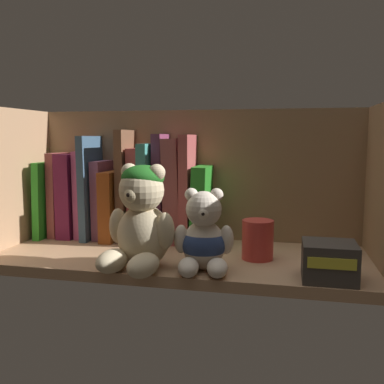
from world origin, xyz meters
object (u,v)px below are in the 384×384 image
(book_0, at_px, (53,198))
(book_11, at_px, (176,190))
(book_2, at_px, (73,195))
(book_13, at_px, (203,204))
(book_5, at_px, (104,199))
(book_12, at_px, (190,189))
(book_9, at_px, (152,192))
(pillar_candle, at_px, (257,240))
(book_3, at_px, (86,194))
(book_6, at_px, (116,204))
(teddy_bear_larger, at_px, (141,219))
(book_8, at_px, (139,194))
(small_product_box, at_px, (329,261))
(book_1, at_px, (61,194))
(book_10, at_px, (162,188))
(teddy_bear_smaller, at_px, (204,238))
(book_7, at_px, (127,185))
(book_4, at_px, (94,187))

(book_0, distance_m, book_11, 0.30)
(book_2, distance_m, book_13, 0.31)
(book_5, relative_size, book_12, 0.75)
(book_11, xyz_separation_m, book_13, (0.06, 0.00, -0.03))
(book_9, bearing_deg, pillar_candle, -24.67)
(book_5, xyz_separation_m, book_12, (0.20, 0.00, 0.03))
(book_3, height_order, book_6, book_3)
(book_11, height_order, teddy_bear_larger, book_11)
(book_8, relative_size, book_12, 0.87)
(book_6, xyz_separation_m, small_product_box, (0.45, -0.20, -0.05))
(book_11, distance_m, small_product_box, 0.38)
(book_13, height_order, pillar_candle, book_13)
(book_1, height_order, book_12, book_12)
(book_12, bearing_deg, book_9, 180.00)
(book_3, xyz_separation_m, book_13, (0.28, 0.00, -0.01))
(book_1, bearing_deg, book_10, 0.00)
(book_5, height_order, book_10, book_10)
(book_10, distance_m, book_12, 0.06)
(book_0, bearing_deg, teddy_bear_smaller, -26.15)
(book_10, height_order, teddy_bear_larger, book_10)
(book_8, bearing_deg, book_7, 180.00)
(book_7, relative_size, book_13, 1.46)
(teddy_bear_larger, bearing_deg, book_12, 78.70)
(book_10, bearing_deg, teddy_bear_smaller, -56.17)
(book_9, height_order, small_product_box, book_9)
(book_11, relative_size, pillar_candle, 3.04)
(book_10, relative_size, pillar_candle, 3.17)
(book_1, bearing_deg, book_3, 0.00)
(book_11, relative_size, teddy_bear_smaller, 1.58)
(book_7, bearing_deg, book_0, 180.00)
(book_8, bearing_deg, pillar_candle, -22.31)
(book_8, bearing_deg, book_2, 180.00)
(book_1, relative_size, book_12, 0.83)
(book_2, height_order, book_3, book_3)
(book_1, distance_m, teddy_bear_larger, 0.34)
(book_2, height_order, book_7, book_7)
(book_7, xyz_separation_m, book_11, (0.11, 0.00, -0.01))
(book_5, bearing_deg, book_13, 0.00)
(book_10, height_order, book_11, book_10)
(teddy_bear_larger, bearing_deg, teddy_bear_smaller, 4.34)
(book_3, xyz_separation_m, book_6, (0.08, 0.00, -0.02))
(book_11, xyz_separation_m, pillar_candle, (0.19, -0.11, -0.08))
(book_11, distance_m, teddy_bear_smaller, 0.23)
(book_0, relative_size, book_1, 0.89)
(book_6, distance_m, book_11, 0.15)
(book_12, relative_size, pillar_candle, 3.15)
(book_4, distance_m, book_12, 0.23)
(book_9, distance_m, teddy_bear_larger, 0.21)
(book_10, relative_size, book_13, 1.40)
(book_8, height_order, teddy_bear_smaller, book_8)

